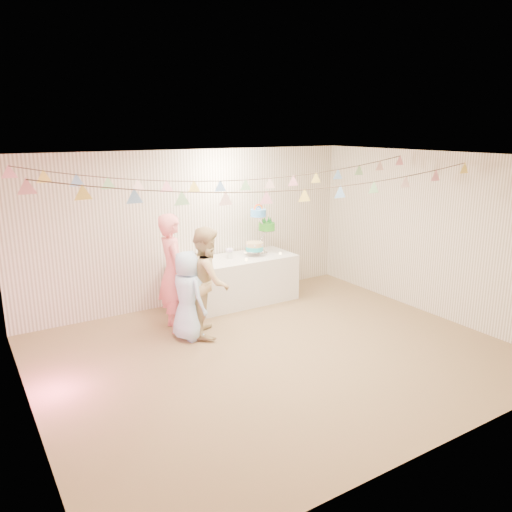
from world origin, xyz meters
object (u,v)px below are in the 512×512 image
person_adult_a (173,273)px  table (235,281)px  cake_stand (260,233)px  person_adult_b (207,281)px  person_child (188,296)px

person_adult_a → table: bearing=-61.8°
cake_stand → person_adult_b: size_ratio=0.51×
cake_stand → person_child: 2.18m
cake_stand → person_child: size_ratio=0.63×
table → person_adult_b: person_adult_b is taller
table → person_child: bearing=-143.5°
table → person_adult_b: 1.41m
table → person_adult_a: person_adult_a is taller
cake_stand → person_adult_a: (-1.89, -0.59, -0.28)m
table → person_adult_b: bearing=-136.2°
table → person_child: person_child is taller
person_adult_a → person_adult_b: (0.36, -0.40, -0.08)m
person_adult_b → person_child: person_adult_b is taller
person_child → person_adult_b: bearing=-97.4°
person_adult_b → cake_stand: bearing=-33.4°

